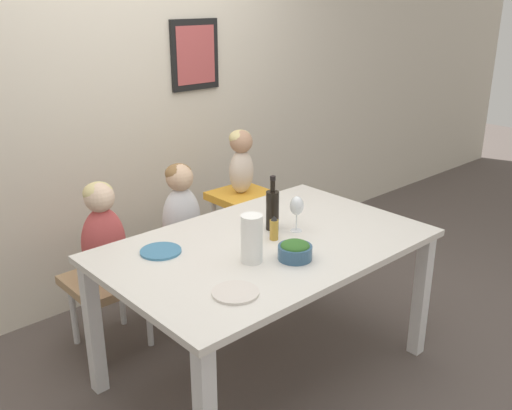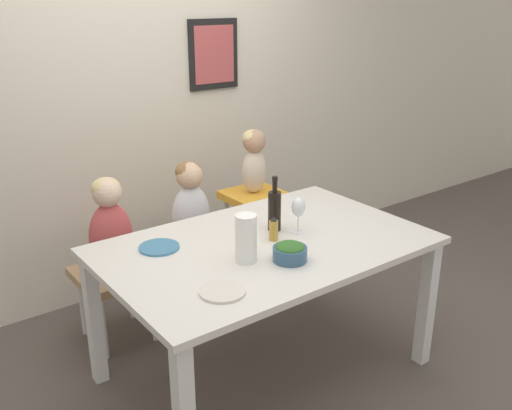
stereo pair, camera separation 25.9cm
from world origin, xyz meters
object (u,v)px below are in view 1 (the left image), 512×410
person_child_center (181,208)px  salad_bowl_large (295,250)px  chair_far_left (108,287)px  person_child_left (103,230)px  chair_far_center (184,260)px  paper_towel_roll (252,239)px  dinner_plate_front_left (235,293)px  wine_glass_near (297,206)px  dinner_plate_back_left (161,251)px  person_baby_right (241,158)px  chair_right_highchair (242,213)px  wine_bottle (272,209)px

person_child_center → salad_bowl_large: (-0.06, -1.02, 0.08)m
chair_far_left → person_child_left: size_ratio=0.79×
chair_far_left → chair_far_center: same height
paper_towel_roll → dinner_plate_front_left: size_ratio=1.15×
chair_far_center → dinner_plate_front_left: dinner_plate_front_left is taller
chair_far_center → person_child_center: size_ratio=0.79×
person_child_center → salad_bowl_large: size_ratio=3.43×
person_child_left → person_child_center: 0.53m
wine_glass_near → dinner_plate_back_left: size_ratio=0.97×
person_baby_right → wine_glass_near: person_baby_right is taller
dinner_plate_front_left → dinner_plate_back_left: same height
paper_towel_roll → dinner_plate_back_left: size_ratio=1.15×
chair_far_center → person_child_center: 0.35m
chair_far_left → person_child_left: (0.00, 0.00, 0.35)m
chair_far_center → person_child_center: person_child_center is taller
chair_far_left → paper_towel_roll: paper_towel_roll is taller
chair_right_highchair → wine_bottle: bearing=-118.5°
wine_bottle → person_child_left: bearing=133.4°
person_baby_right → paper_towel_roll: (-0.71, -0.90, -0.07)m
chair_far_center → dinner_plate_back_left: 0.82m
chair_right_highchair → person_baby_right: size_ratio=1.70×
wine_glass_near → salad_bowl_large: size_ratio=1.19×
person_child_center → person_child_left: bearing=180.0°
chair_far_left → person_baby_right: 1.17m
salad_bowl_large → dinner_plate_front_left: 0.44m
dinner_plate_back_left → salad_bowl_large: bearing=-48.7°
person_child_left → wine_glass_near: person_child_left is taller
chair_far_left → person_child_left: person_child_left is taller
dinner_plate_front_left → chair_right_highchair: bearing=48.1°
person_child_center → wine_bottle: size_ratio=1.89×
paper_towel_roll → dinner_plate_back_left: paper_towel_roll is taller
wine_glass_near → dinner_plate_front_left: (-0.68, -0.30, -0.13)m
chair_far_center → wine_bottle: wine_bottle is taller
wine_glass_near → person_child_center: bearing=103.8°
wine_bottle → person_child_center: bearing=99.8°
wine_bottle → dinner_plate_front_left: (-0.60, -0.40, -0.11)m
wine_glass_near → salad_bowl_large: bearing=-137.1°
chair_right_highchair → wine_bottle: (-0.37, -0.68, 0.32)m
chair_far_center → dinner_plate_front_left: bearing=-114.1°
wine_glass_near → salad_bowl_large: (-0.25, -0.23, -0.09)m
chair_right_highchair → wine_glass_near: (-0.29, -0.78, 0.34)m
person_child_left → person_baby_right: size_ratio=1.33×
dinner_plate_back_left → person_child_center: bearing=47.1°
chair_right_highchair → paper_towel_roll: paper_towel_roll is taller
wine_bottle → salad_bowl_large: (-0.17, -0.34, -0.07)m
person_child_center → paper_towel_roll: bearing=-104.1°
chair_far_left → paper_towel_roll: 1.07m
chair_right_highchair → paper_towel_roll: bearing=-128.5°
dinner_plate_front_left → paper_towel_roll: bearing=35.7°
person_baby_right → wine_bottle: (-0.37, -0.68, -0.07)m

